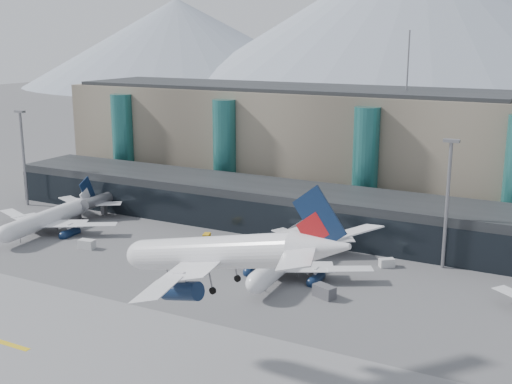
# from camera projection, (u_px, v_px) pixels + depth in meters

# --- Properties ---
(ground) EXTENTS (900.00, 900.00, 0.00)m
(ground) POSITION_uv_depth(u_px,v_px,m) (178.00, 332.00, 98.85)
(ground) COLOR #515154
(ground) RESTS_ON ground
(runway_strip) EXTENTS (400.00, 40.00, 0.04)m
(runway_strip) POSITION_uv_depth(u_px,v_px,m) (115.00, 377.00, 85.94)
(runway_strip) COLOR slate
(runway_strip) RESTS_ON ground
(runway_markings) EXTENTS (128.00, 1.00, 0.02)m
(runway_markings) POSITION_uv_depth(u_px,v_px,m) (115.00, 376.00, 85.93)
(runway_markings) COLOR gold
(runway_markings) RESTS_ON ground
(concourse) EXTENTS (170.00, 27.00, 10.00)m
(concourse) POSITION_uv_depth(u_px,v_px,m) (320.00, 213.00, 147.35)
(concourse) COLOR black
(concourse) RESTS_ON ground
(terminal_main) EXTENTS (130.00, 30.00, 31.00)m
(terminal_main) POSITION_uv_depth(u_px,v_px,m) (283.00, 140.00, 183.93)
(terminal_main) COLOR gray
(terminal_main) RESTS_ON ground
(teal_towers) EXTENTS (116.40, 19.40, 46.00)m
(teal_towers) POSITION_uv_depth(u_px,v_px,m) (291.00, 157.00, 165.99)
(teal_towers) COLOR #236462
(teal_towers) RESTS_ON ground
(lightmast_left) EXTENTS (3.00, 1.20, 25.60)m
(lightmast_left) POSITION_uv_depth(u_px,v_px,m) (23.00, 152.00, 170.30)
(lightmast_left) COLOR slate
(lightmast_left) RESTS_ON ground
(lightmast_mid) EXTENTS (3.00, 1.20, 25.60)m
(lightmast_mid) POSITION_uv_depth(u_px,v_px,m) (448.00, 197.00, 123.19)
(lightmast_mid) COLOR slate
(lightmast_mid) RESTS_ON ground
(hero_jet) EXTENTS (36.78, 36.67, 11.93)m
(hero_jet) POSITION_uv_depth(u_px,v_px,m) (234.00, 246.00, 79.03)
(hero_jet) COLOR silver
(hero_jet) RESTS_ON ground
(jet_parked_left) EXTENTS (35.29, 34.84, 11.40)m
(jet_parked_left) POSITION_uv_depth(u_px,v_px,m) (55.00, 211.00, 151.51)
(jet_parked_left) COLOR silver
(jet_parked_left) RESTS_ON ground
(jet_parked_mid) EXTENTS (34.61, 33.82, 11.16)m
(jet_parked_mid) POSITION_uv_depth(u_px,v_px,m) (291.00, 250.00, 123.88)
(jet_parked_mid) COLOR silver
(jet_parked_mid) RESTS_ON ground
(veh_a) EXTENTS (3.65, 2.33, 1.94)m
(veh_a) POSITION_uv_depth(u_px,v_px,m) (87.00, 244.00, 137.80)
(veh_a) COLOR silver
(veh_a) RESTS_ON ground
(veh_b) EXTENTS (1.97, 2.56, 1.31)m
(veh_b) POSITION_uv_depth(u_px,v_px,m) (207.00, 236.00, 144.21)
(veh_b) COLOR gold
(veh_b) RESTS_ON ground
(veh_c) EXTENTS (4.45, 3.40, 2.20)m
(veh_c) POSITION_uv_depth(u_px,v_px,m) (324.00, 291.00, 111.87)
(veh_c) COLOR #4B4B50
(veh_c) RESTS_ON ground
(veh_d) EXTENTS (3.27, 3.06, 1.67)m
(veh_d) POSITION_uv_depth(u_px,v_px,m) (387.00, 263.00, 126.86)
(veh_d) COLOR silver
(veh_d) RESTS_ON ground
(veh_f) EXTENTS (3.31, 4.18, 2.07)m
(veh_f) POSITION_uv_depth(u_px,v_px,m) (75.00, 216.00, 159.35)
(veh_f) COLOR #4B4B50
(veh_f) RESTS_ON ground
(veh_g) EXTENTS (2.52, 2.47, 1.30)m
(veh_g) POSITION_uv_depth(u_px,v_px,m) (310.00, 271.00, 122.94)
(veh_g) COLOR silver
(veh_g) RESTS_ON ground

